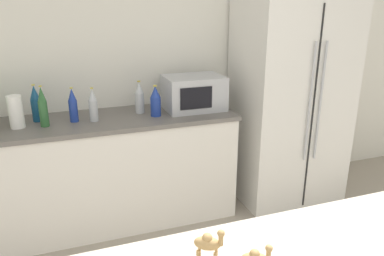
{
  "coord_description": "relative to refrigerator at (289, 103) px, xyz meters",
  "views": [
    {
      "loc": [
        -0.7,
        -0.45,
        1.77
      ],
      "look_at": [
        -0.04,
        1.42,
        1.1
      ],
      "focal_mm": 35.0,
      "sensor_mm": 36.0,
      "label": 1
    }
  ],
  "objects": [
    {
      "name": "microwave",
      "position": [
        -0.89,
        0.08,
        0.15
      ],
      "size": [
        0.48,
        0.37,
        0.28
      ],
      "color": "#B2B5BA",
      "rests_on": "back_counter"
    },
    {
      "name": "back_bottle_1",
      "position": [
        -1.34,
        0.11,
        0.13
      ],
      "size": [
        0.07,
        0.07,
        0.26
      ],
      "color": "#B2B7BC",
      "rests_on": "back_counter"
    },
    {
      "name": "back_bottle_3",
      "position": [
        -1.86,
        0.05,
        0.13
      ],
      "size": [
        0.06,
        0.06,
        0.26
      ],
      "color": "navy",
      "rests_on": "back_counter"
    },
    {
      "name": "back_bottle_4",
      "position": [
        -2.07,
        -0.0,
        0.15
      ],
      "size": [
        0.06,
        0.06,
        0.3
      ],
      "color": "#2D6033",
      "rests_on": "back_counter"
    },
    {
      "name": "back_counter",
      "position": [
        -1.61,
        0.06,
        -0.44
      ],
      "size": [
        2.01,
        0.63,
        0.9
      ],
      "color": "silver",
      "rests_on": "ground_plane"
    },
    {
      "name": "paper_towel_roll",
      "position": [
        -2.25,
        0.03,
        0.13
      ],
      "size": [
        0.1,
        0.1,
        0.24
      ],
      "color": "white",
      "rests_on": "back_counter"
    },
    {
      "name": "back_bottle_2",
      "position": [
        -1.72,
        0.01,
        0.13
      ],
      "size": [
        0.06,
        0.06,
        0.26
      ],
      "color": "#B2B7BC",
      "rests_on": "back_counter"
    },
    {
      "name": "back_bottle_5",
      "position": [
        -2.12,
        0.15,
        0.14
      ],
      "size": [
        0.07,
        0.07,
        0.28
      ],
      "color": "navy",
      "rests_on": "back_counter"
    },
    {
      "name": "wall_back",
      "position": [
        -1.22,
        0.39,
        0.38
      ],
      "size": [
        8.0,
        0.06,
        2.55
      ],
      "color": "silver",
      "rests_on": "ground_plane"
    },
    {
      "name": "back_bottle_0",
      "position": [
        -1.24,
        -0.02,
        0.13
      ],
      "size": [
        0.08,
        0.08,
        0.25
      ],
      "color": "navy",
      "rests_on": "back_counter"
    },
    {
      "name": "refrigerator",
      "position": [
        0.0,
        0.0,
        0.0
      ],
      "size": [
        0.94,
        0.7,
        1.79
      ],
      "color": "silver",
      "rests_on": "ground_plane"
    },
    {
      "name": "camel_figurine",
      "position": [
        -1.52,
        -1.82,
        0.12
      ],
      "size": [
        0.1,
        0.09,
        0.13
      ],
      "color": "tan",
      "rests_on": "bar_counter"
    }
  ]
}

